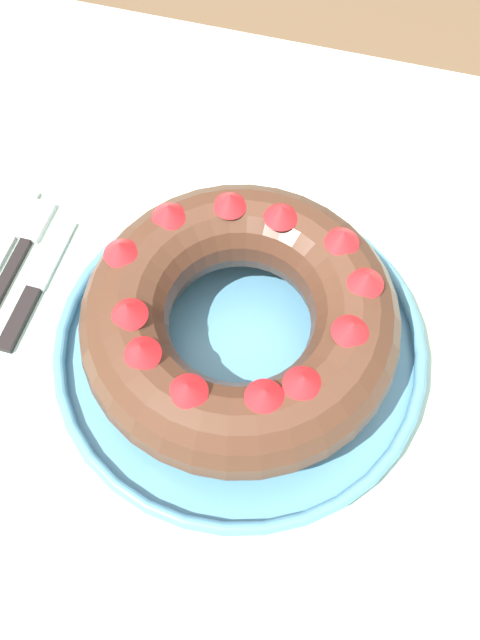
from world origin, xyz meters
The scene contains 6 objects.
ground_plane centered at (0.00, 0.00, 0.00)m, with size 8.00×8.00×0.00m, color brown.
dining_table centered at (0.00, 0.00, 0.64)m, with size 1.36×1.00×0.73m.
serving_dish centered at (0.02, 0.04, 0.74)m, with size 0.36×0.36×0.03m.
bundt_cake centered at (0.02, 0.04, 0.80)m, with size 0.29×0.29×0.09m.
fork centered at (-0.24, 0.08, 0.73)m, with size 0.02×0.19×0.01m.
cake_knife centered at (-0.21, 0.05, 0.73)m, with size 0.02×0.16×0.01m.
Camera 1 is at (0.09, -0.21, 1.29)m, focal length 35.00 mm.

